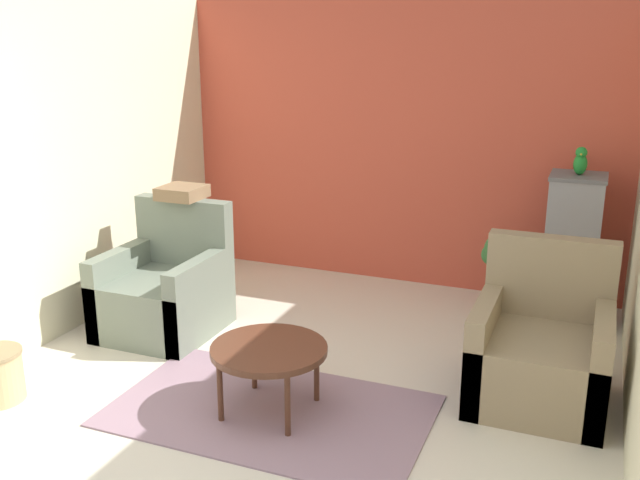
{
  "coord_description": "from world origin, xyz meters",
  "views": [
    {
      "loc": [
        1.77,
        -2.5,
        2.29
      ],
      "look_at": [
        0.0,
        1.88,
        0.91
      ],
      "focal_mm": 40.0,
      "sensor_mm": 36.0,
      "label": 1
    }
  ],
  "objects_px": {
    "armchair_left": "(165,292)",
    "parrot": "(581,162)",
    "armchair_right": "(541,354)",
    "birdcage": "(571,251)",
    "potted_plant": "(501,261)",
    "coffee_table": "(269,352)"
  },
  "relations": [
    {
      "from": "coffee_table",
      "to": "potted_plant",
      "type": "height_order",
      "value": "potted_plant"
    },
    {
      "from": "parrot",
      "to": "armchair_right",
      "type": "bearing_deg",
      "value": -92.99
    },
    {
      "from": "birdcage",
      "to": "coffee_table",
      "type": "bearing_deg",
      "value": -125.46
    },
    {
      "from": "potted_plant",
      "to": "armchair_right",
      "type": "bearing_deg",
      "value": -71.65
    },
    {
      "from": "coffee_table",
      "to": "armchair_right",
      "type": "height_order",
      "value": "armchair_right"
    },
    {
      "from": "parrot",
      "to": "potted_plant",
      "type": "relative_size",
      "value": 0.32
    },
    {
      "from": "armchair_right",
      "to": "parrot",
      "type": "xyz_separation_m",
      "value": [
        0.08,
        1.46,
        1.0
      ]
    },
    {
      "from": "armchair_left",
      "to": "armchair_right",
      "type": "height_order",
      "value": "same"
    },
    {
      "from": "armchair_left",
      "to": "parrot",
      "type": "height_order",
      "value": "parrot"
    },
    {
      "from": "parrot",
      "to": "birdcage",
      "type": "bearing_deg",
      "value": -90.0
    },
    {
      "from": "coffee_table",
      "to": "birdcage",
      "type": "height_order",
      "value": "birdcage"
    },
    {
      "from": "birdcage",
      "to": "armchair_right",
      "type": "bearing_deg",
      "value": -93.0
    },
    {
      "from": "birdcage",
      "to": "potted_plant",
      "type": "relative_size",
      "value": 1.72
    },
    {
      "from": "armchair_left",
      "to": "parrot",
      "type": "distance_m",
      "value": 3.4
    },
    {
      "from": "coffee_table",
      "to": "potted_plant",
      "type": "distance_m",
      "value": 2.44
    },
    {
      "from": "birdcage",
      "to": "parrot",
      "type": "bearing_deg",
      "value": 90.0
    },
    {
      "from": "armchair_left",
      "to": "potted_plant",
      "type": "distance_m",
      "value": 2.75
    },
    {
      "from": "potted_plant",
      "to": "armchair_left",
      "type": "bearing_deg",
      "value": -150.87
    },
    {
      "from": "coffee_table",
      "to": "parrot",
      "type": "xyz_separation_m",
      "value": [
        1.61,
        2.26,
        0.91
      ]
    },
    {
      "from": "armchair_right",
      "to": "birdcage",
      "type": "xyz_separation_m",
      "value": [
        0.08,
        1.45,
        0.27
      ]
    },
    {
      "from": "birdcage",
      "to": "potted_plant",
      "type": "distance_m",
      "value": 0.55
    },
    {
      "from": "armchair_left",
      "to": "birdcage",
      "type": "bearing_deg",
      "value": 25.71
    }
  ]
}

